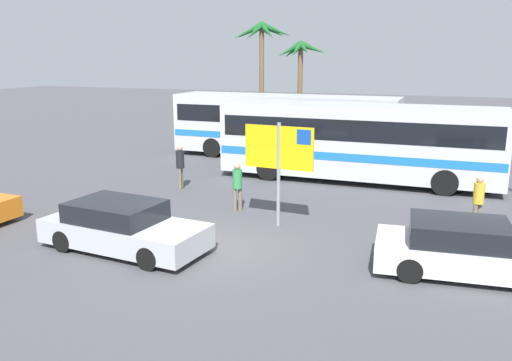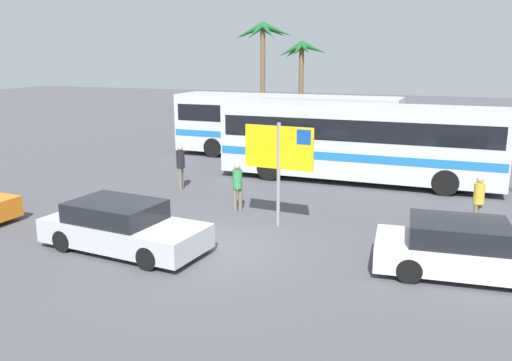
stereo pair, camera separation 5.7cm
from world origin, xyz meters
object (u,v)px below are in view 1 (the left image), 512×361
car_silver (122,227)px  pedestrian_by_bus (180,163)px  bus_rear_coach (285,123)px  car_white (466,249)px  pedestrian_crossing_lot (237,183)px  bus_front_coach (358,139)px  ferry_sign (280,152)px  pedestrian_near_sign (478,198)px

car_silver → pedestrian_by_bus: pedestrian_by_bus is taller
bus_rear_coach → car_silver: 14.18m
car_white → pedestrian_by_bus: 11.54m
pedestrian_crossing_lot → bus_front_coach: bearing=-64.2°
bus_front_coach → ferry_sign: size_ratio=3.54×
car_silver → pedestrian_crossing_lot: 4.70m
pedestrian_by_bus → pedestrian_crossing_lot: (3.26, -2.00, -0.06)m
bus_rear_coach → pedestrian_crossing_lot: bearing=-81.2°
ferry_sign → car_silver: ferry_sign is taller
car_white → car_silver: (-8.65, -1.52, 0.00)m
pedestrian_near_sign → pedestrian_crossing_lot: size_ratio=0.99×
pedestrian_near_sign → pedestrian_by_bus: pedestrian_by_bus is taller
ferry_sign → car_silver: bearing=-129.4°
pedestrian_near_sign → pedestrian_crossing_lot: bearing=-134.8°
bus_front_coach → ferry_sign: bearing=-99.3°
car_silver → pedestrian_by_bus: 6.70m
bus_rear_coach → car_white: (8.67, -12.61, -1.15)m
ferry_sign → pedestrian_crossing_lot: bearing=156.2°
pedestrian_by_bus → pedestrian_crossing_lot: bearing=-39.4°
bus_front_coach → car_silver: (-4.41, -10.30, -1.15)m
bus_rear_coach → car_white: bearing=-55.5°
car_white → car_silver: same height
car_silver → pedestrian_crossing_lot: bearing=76.8°
bus_front_coach → pedestrian_near_sign: bearing=-47.4°
bus_rear_coach → pedestrian_near_sign: bus_rear_coach is taller
ferry_sign → car_silver: (-3.30, -3.48, -1.69)m
bus_rear_coach → car_white: size_ratio=2.51×
ferry_sign → pedestrian_crossing_lot: (-1.82, 0.96, -1.34)m
ferry_sign → pedestrian_near_sign: size_ratio=1.94×
ferry_sign → pedestrian_by_bus: ferry_sign is taller
pedestrian_near_sign → bus_front_coach: bearing=171.0°
car_white → pedestrian_crossing_lot: pedestrian_crossing_lot is taller
ferry_sign → pedestrian_by_bus: 6.02m
car_silver → pedestrian_near_sign: size_ratio=2.85×
bus_front_coach → car_white: bearing=-64.2°
car_white → pedestrian_by_bus: pedestrian_by_bus is taller
bus_front_coach → ferry_sign: 6.93m
bus_front_coach → bus_rear_coach: size_ratio=1.00×
bus_rear_coach → bus_front_coach: bearing=-40.8°
bus_rear_coach → pedestrian_crossing_lot: size_ratio=6.78×
car_silver → pedestrian_by_bus: (-1.78, 6.45, 0.41)m
car_white → pedestrian_near_sign: bearing=79.7°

